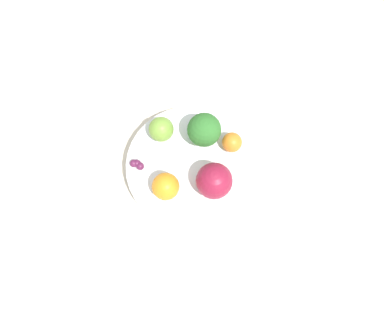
% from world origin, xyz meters
% --- Properties ---
extents(ground_plane, '(6.00, 6.00, 0.00)m').
position_xyz_m(ground_plane, '(0.00, 0.00, 0.00)').
color(ground_plane, gray).
extents(table_surface, '(1.20, 1.20, 0.02)m').
position_xyz_m(table_surface, '(0.00, 0.00, 0.01)').
color(table_surface, beige).
rests_on(table_surface, ground_plane).
extents(bowl, '(0.24, 0.24, 0.04)m').
position_xyz_m(bowl, '(0.00, 0.00, 0.04)').
color(bowl, white).
rests_on(bowl, table_surface).
extents(broccoli, '(0.06, 0.06, 0.07)m').
position_xyz_m(broccoli, '(0.05, -0.02, 0.10)').
color(broccoli, '#99C17A').
rests_on(broccoli, bowl).
extents(apple_red, '(0.05, 0.05, 0.05)m').
position_xyz_m(apple_red, '(0.06, 0.05, 0.08)').
color(apple_red, olive).
rests_on(apple_red, bowl).
extents(apple_green, '(0.06, 0.06, 0.06)m').
position_xyz_m(apple_green, '(-0.04, -0.04, 0.09)').
color(apple_green, maroon).
rests_on(apple_green, bowl).
extents(orange_front, '(0.05, 0.05, 0.05)m').
position_xyz_m(orange_front, '(-0.05, 0.04, 0.09)').
color(orange_front, orange).
rests_on(orange_front, bowl).
extents(orange_back, '(0.04, 0.04, 0.04)m').
position_xyz_m(orange_back, '(0.04, -0.07, 0.08)').
color(orange_back, orange).
rests_on(orange_back, bowl).
extents(grape_cluster, '(0.02, 0.03, 0.01)m').
position_xyz_m(grape_cluster, '(-0.00, 0.10, 0.07)').
color(grape_cluster, '#5B1E42').
rests_on(grape_cluster, bowl).
extents(napkin, '(0.14, 0.12, 0.01)m').
position_xyz_m(napkin, '(-0.05, 0.24, 0.02)').
color(napkin, white).
rests_on(napkin, table_surface).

